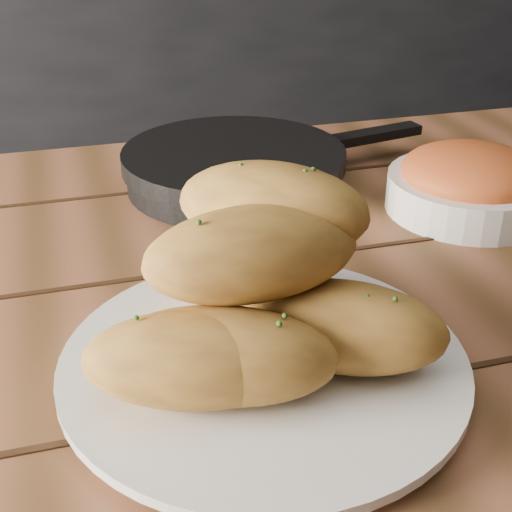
{
  "coord_description": "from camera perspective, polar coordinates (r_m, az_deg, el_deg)",
  "views": [
    {
      "loc": [
        -0.24,
        -0.38,
        1.08
      ],
      "look_at": [
        -0.12,
        0.04,
        0.84
      ],
      "focal_mm": 50.0,
      "sensor_mm": 36.0,
      "label": 1
    }
  ],
  "objects": [
    {
      "name": "bread_rolls",
      "position": [
        0.49,
        -0.13,
        -3.37
      ],
      "size": [
        0.26,
        0.22,
        0.14
      ],
      "color": "#BA8533",
      "rests_on": "plate"
    },
    {
      "name": "plate",
      "position": [
        0.53,
        0.6,
        -8.75
      ],
      "size": [
        0.3,
        0.3,
        0.02
      ],
      "color": "silver",
      "rests_on": "table"
    },
    {
      "name": "skillet",
      "position": [
        0.84,
        -1.62,
        7.16
      ],
      "size": [
        0.39,
        0.26,
        0.05
      ],
      "color": "black",
      "rests_on": "table"
    },
    {
      "name": "table",
      "position": [
        0.67,
        7.43,
        -11.0
      ],
      "size": [
        1.47,
        0.96,
        0.75
      ],
      "color": "brown",
      "rests_on": "ground"
    },
    {
      "name": "counter",
      "position": [
        2.19,
        -9.24,
        11.3
      ],
      "size": [
        2.8,
        0.6,
        0.9
      ],
      "primitive_type": "cube",
      "color": "black",
      "rests_on": "ground"
    },
    {
      "name": "bowl",
      "position": [
        0.8,
        16.81,
        5.62
      ],
      "size": [
        0.18,
        0.18,
        0.07
      ],
      "color": "white",
      "rests_on": "table"
    }
  ]
}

